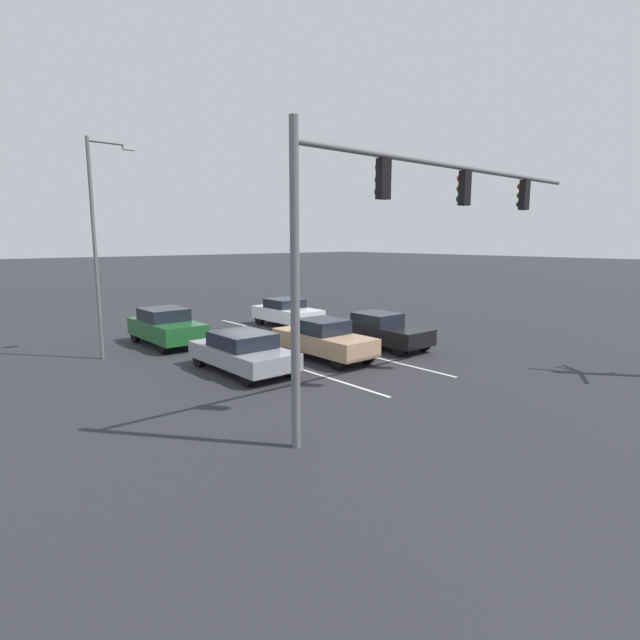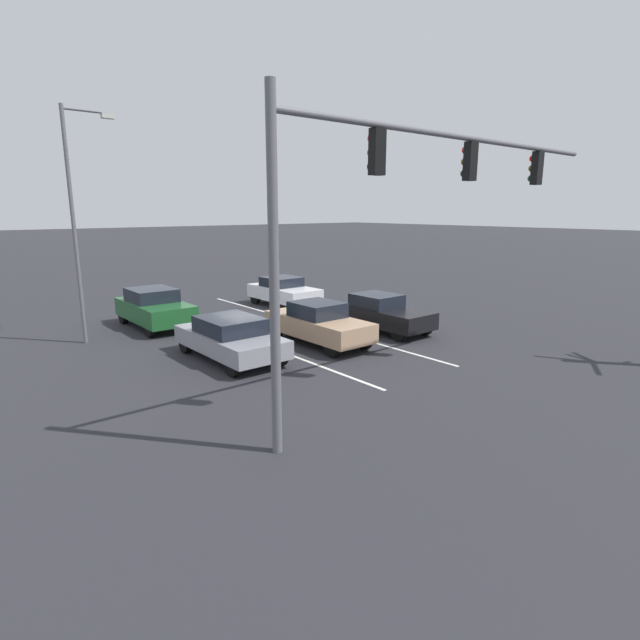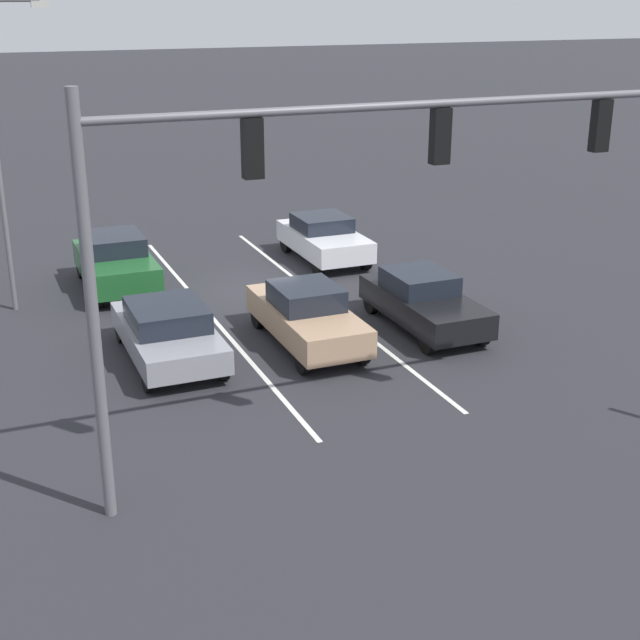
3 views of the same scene
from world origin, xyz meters
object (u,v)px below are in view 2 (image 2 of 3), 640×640
object	(u,v)px
car_gray_rightlane_front	(230,337)
car_white_leftlane_second	(284,291)
street_lamp_right_shoulder	(78,212)
car_black_leftlane_front	(381,313)
traffic_signal_gantry	(411,189)
car_tan_midlane_front	(318,323)
car_darkgreen_rightlane_second	(154,308)

from	to	relation	value
car_gray_rightlane_front	car_white_leftlane_second	bearing A→B (deg)	-136.15
car_gray_rightlane_front	car_white_leftlane_second	xyz separation A→B (m)	(-6.69, -6.43, 0.03)
street_lamp_right_shoulder	car_black_leftlane_front	bearing A→B (deg)	150.10
car_gray_rightlane_front	traffic_signal_gantry	world-z (taller)	traffic_signal_gantry
car_tan_midlane_front	car_darkgreen_rightlane_second	xyz separation A→B (m)	(3.58, -6.38, 0.05)
car_gray_rightlane_front	street_lamp_right_shoulder	distance (m)	7.18
car_darkgreen_rightlane_second	car_white_leftlane_second	bearing A→B (deg)	-176.82
car_black_leftlane_front	traffic_signal_gantry	distance (m)	9.17
car_gray_rightlane_front	car_black_leftlane_front	xyz separation A→B (m)	(-6.69, 0.36, 0.01)
car_black_leftlane_front	street_lamp_right_shoulder	distance (m)	11.81
street_lamp_right_shoulder	car_white_leftlane_second	bearing A→B (deg)	-172.67
car_darkgreen_rightlane_second	traffic_signal_gantry	bearing A→B (deg)	96.84
car_black_leftlane_front	car_white_leftlane_second	xyz separation A→B (m)	(-0.00, -6.78, 0.02)
car_white_leftlane_second	car_gray_rightlane_front	bearing A→B (deg)	43.85
car_black_leftlane_front	street_lamp_right_shoulder	size ratio (longest dim) A/B	0.52
car_gray_rightlane_front	car_darkgreen_rightlane_second	world-z (taller)	car_darkgreen_rightlane_second
traffic_signal_gantry	car_gray_rightlane_front	bearing A→B (deg)	-78.07
car_gray_rightlane_front	car_white_leftlane_second	size ratio (longest dim) A/B	1.08
car_gray_rightlane_front	traffic_signal_gantry	distance (m)	7.84
car_black_leftlane_front	car_white_leftlane_second	size ratio (longest dim) A/B	1.06
car_black_leftlane_front	car_white_leftlane_second	bearing A→B (deg)	-90.04
traffic_signal_gantry	car_white_leftlane_second	bearing A→B (deg)	-112.93
car_gray_rightlane_front	street_lamp_right_shoulder	size ratio (longest dim) A/B	0.53
car_darkgreen_rightlane_second	street_lamp_right_shoulder	bearing A→B (deg)	17.08
street_lamp_right_shoulder	car_gray_rightlane_front	bearing A→B (deg)	119.64
car_white_leftlane_second	traffic_signal_gantry	size ratio (longest dim) A/B	0.34
car_black_leftlane_front	street_lamp_right_shoulder	world-z (taller)	street_lamp_right_shoulder
car_black_leftlane_front	car_darkgreen_rightlane_second	distance (m)	9.37
car_gray_rightlane_front	car_black_leftlane_front	size ratio (longest dim) A/B	1.01
car_black_leftlane_front	traffic_signal_gantry	bearing A→B (deg)	47.75
car_gray_rightlane_front	street_lamp_right_shoulder	xyz separation A→B (m)	(2.95, -5.19, 4.00)
car_white_leftlane_second	street_lamp_right_shoulder	size ratio (longest dim) A/B	0.49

